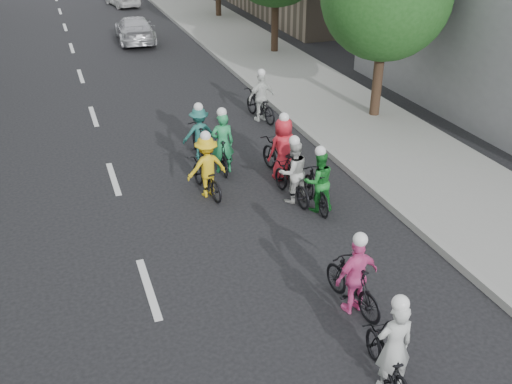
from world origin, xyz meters
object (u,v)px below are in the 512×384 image
cyclist_1 (317,185)px  cyclist_8 (261,102)px  cyclist_0 (390,356)px  cyclist_7 (199,136)px  cyclist_2 (207,172)px  cyclist_3 (354,281)px  cyclist_5 (222,149)px  follow_car_lead (135,29)px  cyclist_6 (292,177)px  cyclist_4 (282,155)px

cyclist_1 → cyclist_8: cyclist_8 is taller
cyclist_0 → cyclist_7: 9.19m
cyclist_2 → cyclist_3: 5.33m
cyclist_1 → cyclist_7: cyclist_1 is taller
cyclist_5 → follow_car_lead: cyclist_5 is taller
cyclist_6 → cyclist_7: 3.54m
cyclist_3 → cyclist_4: (0.83, 5.40, 0.04)m
cyclist_3 → cyclist_1: bearing=-114.0°
cyclist_7 → cyclist_3: bearing=97.7°
cyclist_8 → cyclist_3: bearing=70.6°
cyclist_4 → cyclist_8: size_ratio=1.06×
cyclist_4 → cyclist_5: 1.65m
cyclist_3 → cyclist_6: (0.59, 4.18, 0.00)m
cyclist_4 → cyclist_6: size_ratio=1.16×
cyclist_1 → cyclist_7: bearing=-59.3°
cyclist_6 → cyclist_7: (-1.46, 3.22, 0.03)m
cyclist_2 → follow_car_lead: bearing=-101.9°
cyclist_3 → cyclist_7: (-0.87, 7.40, 0.03)m
cyclist_0 → cyclist_8: (2.17, 11.41, 0.05)m
cyclist_6 → cyclist_8: (1.21, 5.45, -0.01)m
cyclist_2 → cyclist_6: (1.87, -0.99, -0.02)m
cyclist_6 → follow_car_lead: (-0.86, 17.87, 0.02)m
cyclist_4 → cyclist_8: cyclist_4 is taller
cyclist_5 → cyclist_7: size_ratio=1.11×
cyclist_2 → cyclist_7: size_ratio=1.06×
follow_car_lead → cyclist_2: bearing=89.5°
cyclist_3 → cyclist_7: size_ratio=1.00×
cyclist_0 → cyclist_7: cyclist_0 is taller
cyclist_0 → cyclist_5: bearing=-82.6°
cyclist_7 → cyclist_5: bearing=108.9°
cyclist_5 → cyclist_8: (2.33, 3.30, -0.03)m
cyclist_3 → cyclist_6: 4.22m
cyclist_0 → cyclist_1: bearing=-97.8°
cyclist_0 → cyclist_3: size_ratio=1.05×
cyclist_8 → cyclist_1: bearing=73.5°
cyclist_3 → cyclist_7: 7.45m
cyclist_3 → cyclist_8: bearing=-109.4°
cyclist_1 → cyclist_4: size_ratio=0.81×
cyclist_3 → cyclist_6: cyclist_6 is taller
cyclist_8 → follow_car_lead: 12.58m
cyclist_5 → cyclist_7: cyclist_5 is taller
cyclist_1 → cyclist_7: (-1.84, 3.83, 0.01)m
cyclist_4 → follow_car_lead: size_ratio=0.47×
cyclist_8 → cyclist_4: bearing=68.3°
cyclist_1 → cyclist_8: 6.12m
cyclist_8 → follow_car_lead: size_ratio=0.45×
cyclist_7 → cyclist_8: bearing=-139.1°
cyclist_2 → cyclist_4: bearing=177.8°
cyclist_6 → cyclist_7: cyclist_6 is taller
cyclist_0 → follow_car_lead: 23.82m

